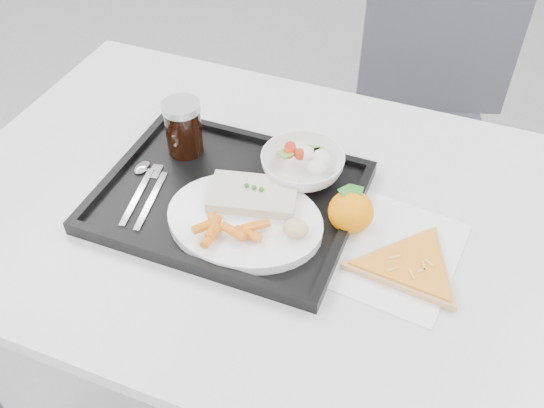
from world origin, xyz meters
TOP-DOWN VIEW (x-y plane):
  - table at (0.00, 0.30)m, footprint 1.20×0.80m
  - chair at (0.16, 1.01)m, footprint 0.53×0.53m
  - tray at (-0.08, 0.28)m, footprint 0.45×0.35m
  - dinner_plate at (-0.02, 0.23)m, footprint 0.27×0.27m
  - fish_fillet at (-0.02, 0.28)m, footprint 0.17×0.12m
  - bread_roll at (0.07, 0.22)m, footprint 0.04×0.04m
  - salad_bowl at (0.03, 0.38)m, footprint 0.15×0.15m
  - cola_glass at (-0.21, 0.37)m, footprint 0.07×0.07m
  - cutlery at (-0.23, 0.25)m, footprint 0.10×0.17m
  - napkin at (0.20, 0.28)m, footprint 0.27×0.26m
  - tangerine at (0.14, 0.30)m, footprint 0.10×0.10m
  - pizza_slice at (0.26, 0.25)m, footprint 0.29×0.29m
  - carrot_pile at (-0.03, 0.18)m, footprint 0.12×0.09m
  - salad_contents at (0.03, 0.40)m, footprint 0.10×0.07m

SIDE VIEW (x-z plane):
  - chair at x=0.16m, z-range 0.07..1.00m
  - table at x=0.00m, z-range 0.31..1.06m
  - napkin at x=0.20m, z-range 0.75..0.75m
  - tray at x=-0.08m, z-range 0.75..0.77m
  - pizza_slice at x=0.26m, z-range 0.75..0.77m
  - cutlery at x=-0.23m, z-range 0.76..0.77m
  - dinner_plate at x=-0.02m, z-range 0.77..0.78m
  - tangerine at x=0.14m, z-range 0.75..0.82m
  - salad_bowl at x=0.03m, z-range 0.77..0.81m
  - fish_fillet at x=-0.02m, z-range 0.78..0.81m
  - carrot_pile at x=-0.03m, z-range 0.78..0.81m
  - bread_roll at x=0.07m, z-range 0.78..0.81m
  - salad_contents at x=0.03m, z-range 0.79..0.81m
  - cola_glass at x=-0.21m, z-range 0.77..0.88m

